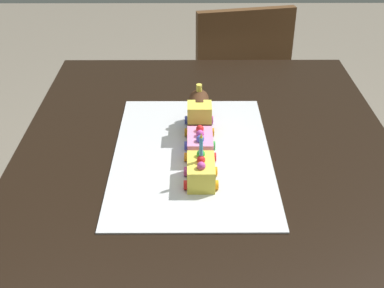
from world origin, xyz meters
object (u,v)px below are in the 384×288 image
Objects in this scene: chair at (235,87)px; cake_locomotive at (199,115)px; dining_table at (207,203)px; cake_car_flatbed_lemon at (201,172)px; birthday_candle at (201,145)px; cake_car_tanker_bubblegum at (200,145)px.

chair is 0.92m from cake_locomotive.
cake_car_flatbed_lemon is at bearing -17.31° from dining_table.
birthday_candle reaches higher than cake_locomotive.
cake_car_tanker_bubblegum is at bearing -180.00° from birthday_candle.
cake_locomotive is at bearing 180.00° from cake_car_tanker_bubblegum.
cake_car_tanker_bubblegum is 1.69× the size of birthday_candle.
cake_car_tanker_bubblegum is at bearing -160.76° from dining_table.
cake_locomotive is 1.40× the size of cake_car_tanker_bubblegum.
chair is (-1.03, 0.16, -0.16)m from dining_table.
dining_table is 1.06m from chair.
birthday_candle reaches higher than cake_car_flatbed_lemon.
birthday_candle is (-0.00, 0.00, 0.07)m from cake_car_flatbed_lemon.
chair is 8.60× the size of cake_car_tanker_bubblegum.
cake_car_tanker_bubblegum is (0.13, -0.00, -0.02)m from cake_locomotive.
cake_car_flatbed_lemon is 0.07m from birthday_candle.
cake_locomotive is at bearing 66.98° from chair.
dining_table is at bearing 19.24° from cake_car_tanker_bubblegum.
chair is at bearing 170.87° from birthday_candle.
chair reaches higher than cake_car_tanker_bubblegum.
cake_locomotive is at bearing 180.00° from birthday_candle.
dining_table is at bearing 162.69° from cake_car_flatbed_lemon.
cake_car_flatbed_lemon is (1.10, -0.18, 0.30)m from chair.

